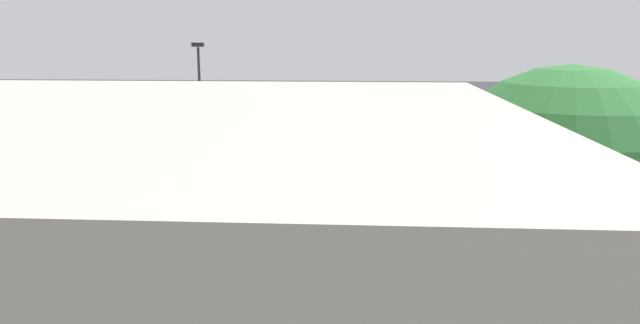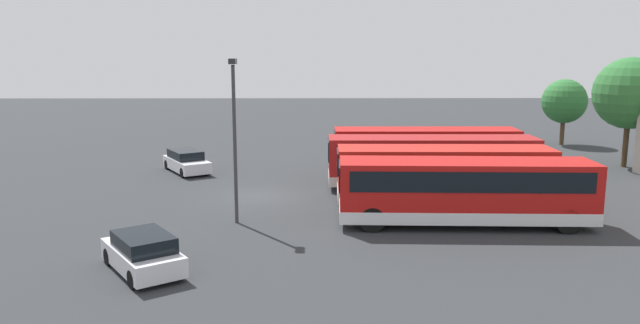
% 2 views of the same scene
% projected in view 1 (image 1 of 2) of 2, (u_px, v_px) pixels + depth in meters
% --- Properties ---
extents(ground_plane, '(140.00, 140.00, 0.00)m').
position_uv_depth(ground_plane, '(284.00, 169.00, 36.23)').
color(ground_plane, '#2D3033').
extents(bus_single_deck_near_end, '(2.69, 11.50, 2.95)m').
position_uv_depth(bus_single_deck_near_end, '(386.00, 185.00, 25.78)').
color(bus_single_deck_near_end, '#B71411').
rests_on(bus_single_deck_near_end, ground).
extents(bus_single_deck_second, '(2.75, 11.79, 2.95)m').
position_uv_depth(bus_single_deck_second, '(299.00, 182.00, 26.34)').
color(bus_single_deck_second, '#A51919').
rests_on(bus_single_deck_second, ground).
extents(bus_single_deck_third, '(2.79, 10.84, 2.95)m').
position_uv_depth(bus_single_deck_third, '(213.00, 180.00, 26.70)').
color(bus_single_deck_third, red).
rests_on(bus_single_deck_third, ground).
extents(bus_single_deck_fourth, '(3.02, 11.34, 2.95)m').
position_uv_depth(bus_single_deck_fourth, '(130.00, 179.00, 26.77)').
color(bus_single_deck_fourth, '#B71411').
rests_on(bus_single_deck_fourth, ground).
extents(car_hatchback_silver, '(4.25, 3.71, 1.43)m').
position_uv_depth(car_hatchback_silver, '(119.00, 146.00, 39.81)').
color(car_hatchback_silver, silver).
rests_on(car_hatchback_silver, ground).
extents(car_small_green, '(4.70, 3.79, 1.43)m').
position_uv_depth(car_small_green, '(393.00, 143.00, 40.81)').
color(car_small_green, silver).
rests_on(car_small_green, ground).
extents(lamp_post_tall, '(0.70, 0.30, 7.40)m').
position_uv_depth(lamp_post_tall, '(200.00, 94.00, 36.20)').
color(lamp_post_tall, '#38383D').
rests_on(lamp_post_tall, ground).
extents(tree_midleft, '(4.77, 4.77, 7.37)m').
position_uv_depth(tree_midleft, '(562.00, 196.00, 11.22)').
color(tree_midleft, '#4C3823').
rests_on(tree_midleft, ground).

